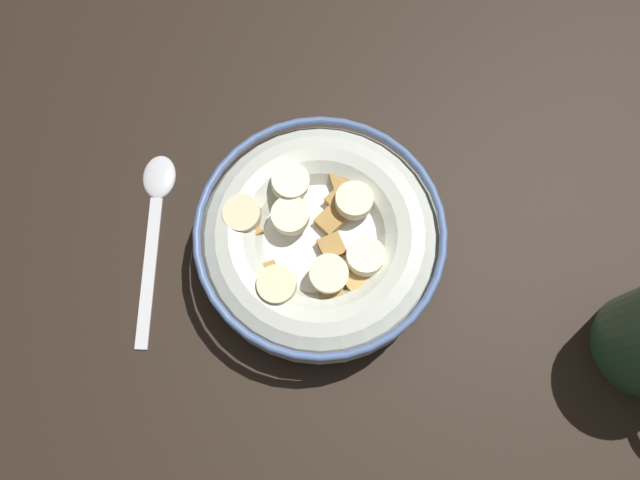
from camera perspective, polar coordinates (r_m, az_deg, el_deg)
ground_plane at (r=52.74cm, az=0.00°, el=-1.21°), size 103.75×103.75×2.00cm
cereal_bowl at (r=48.97cm, az=-0.01°, el=-0.04°), size 18.82×18.82×6.04cm
spoon at (r=54.23cm, az=-14.52°, el=2.81°), size 16.32×5.41×0.80cm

